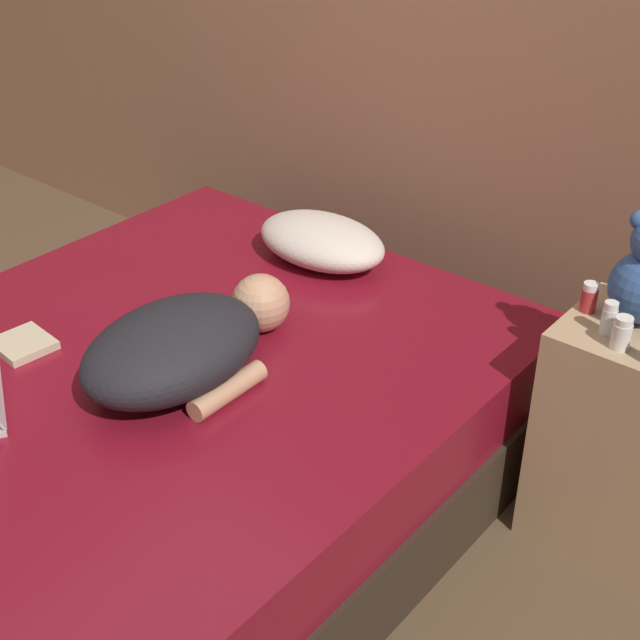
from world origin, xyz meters
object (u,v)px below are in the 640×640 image
object	(u,v)px
bottle_white	(622,333)
book	(23,344)
person_lying	(184,344)
bottle_clear	(609,319)
bottle_red	(589,297)
pillow	(322,241)

from	to	relation	value
bottle_white	book	bearing A→B (deg)	-151.01
person_lying	bottle_white	bearing A→B (deg)	30.82
bottle_clear	bottle_white	size ratio (longest dim) A/B	1.07
bottle_clear	book	distance (m)	1.64
bottle_white	bottle_red	world-z (taller)	bottle_white
book	bottle_clear	bearing A→B (deg)	31.10
bottle_red	book	bearing A→B (deg)	-144.72
person_lying	book	distance (m)	0.52
person_lying	bottle_white	xyz separation A→B (m)	(0.97, 0.59, 0.14)
bottle_white	bottle_clear	bearing A→B (deg)	142.55
bottle_red	pillow	bearing A→B (deg)	176.47
bottle_white	bottle_red	xyz separation A→B (m)	(-0.14, 0.12, -0.00)
bottle_white	person_lying	bearing A→B (deg)	-148.65
bottle_clear	book	size ratio (longest dim) A/B	0.54
bottle_clear	bottle_white	bearing A→B (deg)	-37.45
bottle_white	pillow	bearing A→B (deg)	170.82
person_lying	book	xyz separation A→B (m)	(-0.47, -0.21, -0.09)
bottle_white	book	size ratio (longest dim) A/B	0.51
pillow	bottle_white	size ratio (longest dim) A/B	5.39
bottle_clear	bottle_white	distance (m)	0.07
bottle_clear	bottle_red	distance (m)	0.12
person_lying	bottle_red	xyz separation A→B (m)	(0.83, 0.71, 0.13)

